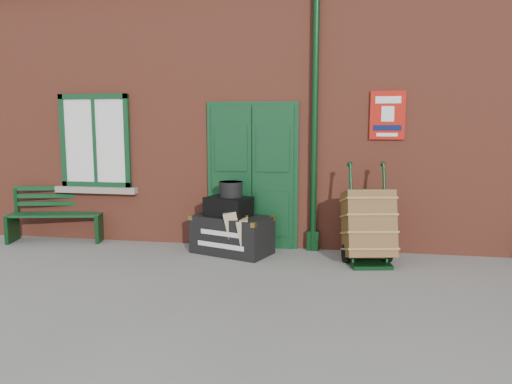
# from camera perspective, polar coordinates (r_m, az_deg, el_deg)

# --- Properties ---
(ground) EXTENTS (80.00, 80.00, 0.00)m
(ground) POSITION_cam_1_polar(r_m,az_deg,el_deg) (6.48, -0.22, -9.55)
(ground) COLOR gray
(ground) RESTS_ON ground
(station_building) EXTENTS (10.30, 4.30, 4.36)m
(station_building) POSITION_cam_1_polar(r_m,az_deg,el_deg) (9.63, 3.61, 9.24)
(station_building) COLOR brown
(station_building) RESTS_ON ground
(bench) EXTENTS (1.56, 0.77, 0.93)m
(bench) POSITION_cam_1_polar(r_m,az_deg,el_deg) (8.88, -21.78, -2.22)
(bench) COLOR #103B1D
(bench) RESTS_ON ground
(houdini_trunk) EXTENTS (1.28, 0.97, 0.57)m
(houdini_trunk) POSITION_cam_1_polar(r_m,az_deg,el_deg) (7.49, -2.75, -4.88)
(houdini_trunk) COLOR black
(houdini_trunk) RESTS_ON ground
(strongbox) EXTENTS (0.74, 0.64, 0.28)m
(strongbox) POSITION_cam_1_polar(r_m,az_deg,el_deg) (7.42, -3.15, -1.66)
(strongbox) COLOR black
(strongbox) RESTS_ON houdini_trunk
(hatbox) EXTENTS (0.43, 0.43, 0.23)m
(hatbox) POSITION_cam_1_polar(r_m,az_deg,el_deg) (7.40, -2.89, 0.32)
(hatbox) COLOR black
(hatbox) RESTS_ON strongbox
(suitcase_back) EXTENTS (0.42, 0.53, 0.69)m
(suitcase_back) POSITION_cam_1_polar(r_m,az_deg,el_deg) (7.37, -2.44, -4.61)
(suitcase_back) COLOR tan
(suitcase_back) RESTS_ON ground
(suitcase_front) EXTENTS (0.36, 0.47, 0.59)m
(suitcase_front) POSITION_cam_1_polar(r_m,az_deg,el_deg) (7.25, -1.22, -5.21)
(suitcase_front) COLOR tan
(suitcase_front) RESTS_ON ground
(porter_trolley) EXTENTS (0.79, 0.83, 1.37)m
(porter_trolley) POSITION_cam_1_polar(r_m,az_deg,el_deg) (7.08, 12.73, -3.79)
(porter_trolley) COLOR black
(porter_trolley) RESTS_ON ground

